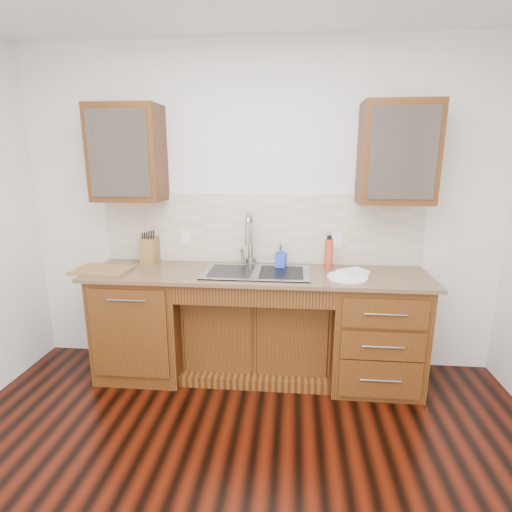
# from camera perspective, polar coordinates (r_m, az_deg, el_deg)

# --- Properties ---
(wall_back) EXTENTS (4.00, 0.10, 2.70)m
(wall_back) POSITION_cam_1_polar(r_m,az_deg,el_deg) (3.44, 0.64, 6.46)
(wall_back) COLOR white
(wall_back) RESTS_ON ground
(base_cabinet_left) EXTENTS (0.70, 0.62, 0.88)m
(base_cabinet_left) POSITION_cam_1_polar(r_m,az_deg,el_deg) (3.55, -15.58, -9.08)
(base_cabinet_left) COLOR #593014
(base_cabinet_left) RESTS_ON ground
(base_cabinet_center) EXTENTS (1.20, 0.44, 0.70)m
(base_cabinet_center) POSITION_cam_1_polar(r_m,az_deg,el_deg) (3.46, 0.21, -10.80)
(base_cabinet_center) COLOR #593014
(base_cabinet_center) RESTS_ON ground
(base_cabinet_right) EXTENTS (0.70, 0.62, 0.88)m
(base_cabinet_right) POSITION_cam_1_polar(r_m,az_deg,el_deg) (3.39, 16.52, -10.25)
(base_cabinet_right) COLOR #593014
(base_cabinet_right) RESTS_ON ground
(countertop) EXTENTS (2.70, 0.65, 0.03)m
(countertop) POSITION_cam_1_polar(r_m,az_deg,el_deg) (3.17, 0.04, -2.61)
(countertop) COLOR #84705B
(countertop) RESTS_ON base_cabinet_left
(backsplash) EXTENTS (2.70, 0.02, 0.59)m
(backsplash) POSITION_cam_1_polar(r_m,az_deg,el_deg) (3.40, 0.54, 3.91)
(backsplash) COLOR beige
(backsplash) RESTS_ON wall_back
(sink) EXTENTS (0.84, 0.46, 0.19)m
(sink) POSITION_cam_1_polar(r_m,az_deg,el_deg) (3.18, 0.02, -3.90)
(sink) COLOR #9E9EA5
(sink) RESTS_ON countertop
(faucet) EXTENTS (0.04, 0.04, 0.40)m
(faucet) POSITION_cam_1_polar(r_m,az_deg,el_deg) (3.33, -0.81, 2.02)
(faucet) COLOR #999993
(faucet) RESTS_ON countertop
(filter_tap) EXTENTS (0.02, 0.02, 0.24)m
(filter_tap) POSITION_cam_1_polar(r_m,az_deg,el_deg) (3.34, 3.48, 0.63)
(filter_tap) COLOR #999993
(filter_tap) RESTS_ON countertop
(upper_cabinet_left) EXTENTS (0.55, 0.34, 0.75)m
(upper_cabinet_left) POSITION_cam_1_polar(r_m,az_deg,el_deg) (3.45, -17.87, 13.75)
(upper_cabinet_left) COLOR #593014
(upper_cabinet_left) RESTS_ON wall_back
(upper_cabinet_right) EXTENTS (0.55, 0.34, 0.75)m
(upper_cabinet_right) POSITION_cam_1_polar(r_m,az_deg,el_deg) (3.27, 19.54, 13.65)
(upper_cabinet_right) COLOR #593014
(upper_cabinet_right) RESTS_ON wall_back
(outlet_left) EXTENTS (0.08, 0.01, 0.12)m
(outlet_left) POSITION_cam_1_polar(r_m,az_deg,el_deg) (3.52, -10.09, 2.62)
(outlet_left) COLOR white
(outlet_left) RESTS_ON backsplash
(outlet_right) EXTENTS (0.08, 0.01, 0.12)m
(outlet_right) POSITION_cam_1_polar(r_m,az_deg,el_deg) (3.41, 11.47, 2.21)
(outlet_right) COLOR white
(outlet_right) RESTS_ON backsplash
(soap_bottle) EXTENTS (0.10, 0.10, 0.18)m
(soap_bottle) POSITION_cam_1_polar(r_m,az_deg,el_deg) (3.28, 3.57, -0.14)
(soap_bottle) COLOR blue
(soap_bottle) RESTS_ON countertop
(water_bottle) EXTENTS (0.09, 0.09, 0.25)m
(water_bottle) POSITION_cam_1_polar(r_m,az_deg,el_deg) (3.30, 10.35, 0.30)
(water_bottle) COLOR #B73E20
(water_bottle) RESTS_ON countertop
(plate) EXTENTS (0.34, 0.34, 0.02)m
(plate) POSITION_cam_1_polar(r_m,az_deg,el_deg) (3.09, 12.95, -2.97)
(plate) COLOR white
(plate) RESTS_ON countertop
(dish_towel) EXTENTS (0.26, 0.24, 0.03)m
(dish_towel) POSITION_cam_1_polar(r_m,az_deg,el_deg) (3.13, 13.64, -2.31)
(dish_towel) COLOR silver
(dish_towel) RESTS_ON plate
(knife_block) EXTENTS (0.12, 0.20, 0.22)m
(knife_block) POSITION_cam_1_polar(r_m,az_deg,el_deg) (3.56, -14.84, 0.85)
(knife_block) COLOR olive
(knife_block) RESTS_ON countertop
(cutting_board) EXTENTS (0.45, 0.32, 0.02)m
(cutting_board) POSITION_cam_1_polar(r_m,az_deg,el_deg) (3.42, -21.07, -1.88)
(cutting_board) COLOR brown
(cutting_board) RESTS_ON countertop
(cup_left_a) EXTENTS (0.15, 0.15, 0.10)m
(cup_left_a) POSITION_cam_1_polar(r_m,az_deg,el_deg) (3.48, -18.92, 12.85)
(cup_left_a) COLOR white
(cup_left_a) RESTS_ON upper_cabinet_left
(cup_left_b) EXTENTS (0.12, 0.12, 0.09)m
(cup_left_b) POSITION_cam_1_polar(r_m,az_deg,el_deg) (3.41, -15.96, 12.93)
(cup_left_b) COLOR white
(cup_left_b) RESTS_ON upper_cabinet_left
(cup_right_a) EXTENTS (0.13, 0.13, 0.09)m
(cup_right_a) POSITION_cam_1_polar(r_m,az_deg,el_deg) (3.26, 18.74, 12.70)
(cup_right_a) COLOR white
(cup_right_a) RESTS_ON upper_cabinet_right
(cup_right_b) EXTENTS (0.10, 0.10, 0.09)m
(cup_right_b) POSITION_cam_1_polar(r_m,az_deg,el_deg) (3.31, 22.08, 12.44)
(cup_right_b) COLOR white
(cup_right_b) RESTS_ON upper_cabinet_right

